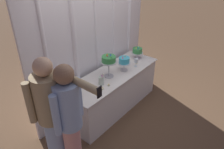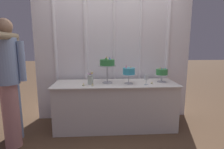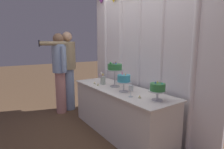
{
  "view_description": "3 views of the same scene",
  "coord_description": "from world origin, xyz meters",
  "px_view_note": "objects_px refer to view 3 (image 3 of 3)",
  "views": [
    {
      "loc": [
        -2.61,
        -1.98,
        2.7
      ],
      "look_at": [
        -0.11,
        0.05,
        0.81
      ],
      "focal_mm": 34.74,
      "sensor_mm": 36.0,
      "label": 1
    },
    {
      "loc": [
        -0.23,
        -2.69,
        1.39
      ],
      "look_at": [
        -0.05,
        0.13,
        0.9
      ],
      "focal_mm": 28.08,
      "sensor_mm": 36.0,
      "label": 2
    },
    {
      "loc": [
        2.23,
        -1.57,
        1.45
      ],
      "look_at": [
        -0.07,
        0.0,
        0.99
      ],
      "focal_mm": 28.38,
      "sensor_mm": 36.0,
      "label": 3
    }
  ],
  "objects_px": {
    "tealight_near_left": "(98,85)",
    "tealight_near_right": "(140,97)",
    "cake_display_rightmost": "(158,88)",
    "tealight_far_left": "(95,83)",
    "flower_vase": "(103,80)",
    "cake_display_center": "(124,79)",
    "cake_display_leftmost": "(115,68)",
    "guest_man_dark_suit": "(60,69)",
    "wine_glass": "(131,88)",
    "cake_table": "(119,111)",
    "guest_girl_blue_dress": "(68,67)"
  },
  "relations": [
    {
      "from": "cake_table",
      "to": "tealight_far_left",
      "type": "distance_m",
      "value": 0.66
    },
    {
      "from": "tealight_near_right",
      "to": "guest_man_dark_suit",
      "type": "relative_size",
      "value": 0.03
    },
    {
      "from": "cake_table",
      "to": "guest_girl_blue_dress",
      "type": "distance_m",
      "value": 1.66
    },
    {
      "from": "tealight_near_right",
      "to": "guest_girl_blue_dress",
      "type": "xyz_separation_m",
      "value": [
        -2.11,
        -0.18,
        0.2
      ]
    },
    {
      "from": "flower_vase",
      "to": "guest_girl_blue_dress",
      "type": "relative_size",
      "value": 0.13
    },
    {
      "from": "guest_girl_blue_dress",
      "to": "cake_display_rightmost",
      "type": "bearing_deg",
      "value": 7.38
    },
    {
      "from": "cake_display_leftmost",
      "to": "tealight_near_left",
      "type": "height_order",
      "value": "cake_display_leftmost"
    },
    {
      "from": "guest_man_dark_suit",
      "to": "cake_display_rightmost",
      "type": "bearing_deg",
      "value": 13.0
    },
    {
      "from": "cake_table",
      "to": "cake_display_rightmost",
      "type": "xyz_separation_m",
      "value": [
        0.77,
        0.02,
        0.53
      ]
    },
    {
      "from": "cake_display_leftmost",
      "to": "flower_vase",
      "type": "distance_m",
      "value": 0.36
    },
    {
      "from": "wine_glass",
      "to": "tealight_near_left",
      "type": "relative_size",
      "value": 3.83
    },
    {
      "from": "cake_display_leftmost",
      "to": "tealight_near_left",
      "type": "relative_size",
      "value": 10.45
    },
    {
      "from": "tealight_far_left",
      "to": "guest_man_dark_suit",
      "type": "xyz_separation_m",
      "value": [
        -0.94,
        -0.32,
        0.17
      ]
    },
    {
      "from": "cake_display_leftmost",
      "to": "tealight_near_right",
      "type": "relative_size",
      "value": 9.84
    },
    {
      "from": "flower_vase",
      "to": "tealight_far_left",
      "type": "xyz_separation_m",
      "value": [
        -0.1,
        -0.11,
        -0.07
      ]
    },
    {
      "from": "cake_display_leftmost",
      "to": "cake_display_center",
      "type": "relative_size",
      "value": 1.42
    },
    {
      "from": "tealight_near_left",
      "to": "guest_girl_blue_dress",
      "type": "xyz_separation_m",
      "value": [
        -1.17,
        -0.09,
        0.19
      ]
    },
    {
      "from": "wine_glass",
      "to": "tealight_near_right",
      "type": "xyz_separation_m",
      "value": [
        0.11,
        0.06,
        -0.11
      ]
    },
    {
      "from": "cake_display_center",
      "to": "tealight_near_right",
      "type": "bearing_deg",
      "value": -4.18
    },
    {
      "from": "tealight_far_left",
      "to": "tealight_near_left",
      "type": "height_order",
      "value": "tealight_far_left"
    },
    {
      "from": "cake_display_leftmost",
      "to": "guest_man_dark_suit",
      "type": "bearing_deg",
      "value": -159.2
    },
    {
      "from": "tealight_near_left",
      "to": "cake_display_center",
      "type": "bearing_deg",
      "value": 11.31
    },
    {
      "from": "guest_girl_blue_dress",
      "to": "flower_vase",
      "type": "bearing_deg",
      "value": 10.76
    },
    {
      "from": "flower_vase",
      "to": "tealight_near_right",
      "type": "relative_size",
      "value": 5.08
    },
    {
      "from": "cake_display_center",
      "to": "flower_vase",
      "type": "distance_m",
      "value": 0.62
    },
    {
      "from": "flower_vase",
      "to": "guest_man_dark_suit",
      "type": "relative_size",
      "value": 0.13
    },
    {
      "from": "cake_display_rightmost",
      "to": "guest_girl_blue_dress",
      "type": "height_order",
      "value": "guest_girl_blue_dress"
    },
    {
      "from": "guest_man_dark_suit",
      "to": "cake_display_center",
      "type": "bearing_deg",
      "value": 14.35
    },
    {
      "from": "cake_table",
      "to": "flower_vase",
      "type": "distance_m",
      "value": 0.62
    },
    {
      "from": "flower_vase",
      "to": "tealight_near_left",
      "type": "distance_m",
      "value": 0.15
    },
    {
      "from": "cake_display_rightmost",
      "to": "tealight_near_right",
      "type": "xyz_separation_m",
      "value": [
        -0.2,
        -0.12,
        -0.15
      ]
    },
    {
      "from": "cake_display_rightmost",
      "to": "flower_vase",
      "type": "height_order",
      "value": "cake_display_rightmost"
    },
    {
      "from": "cake_display_rightmost",
      "to": "tealight_near_left",
      "type": "distance_m",
      "value": 1.17
    },
    {
      "from": "cake_display_center",
      "to": "flower_vase",
      "type": "xyz_separation_m",
      "value": [
        -0.61,
        0.01,
        -0.1
      ]
    },
    {
      "from": "cake_display_center",
      "to": "flower_vase",
      "type": "bearing_deg",
      "value": 179.45
    },
    {
      "from": "tealight_near_right",
      "to": "guest_girl_blue_dress",
      "type": "bearing_deg",
      "value": -175.08
    },
    {
      "from": "guest_girl_blue_dress",
      "to": "guest_man_dark_suit",
      "type": "bearing_deg",
      "value": -67.39
    },
    {
      "from": "cake_display_leftmost",
      "to": "cake_display_rightmost",
      "type": "distance_m",
      "value": 0.92
    },
    {
      "from": "tealight_near_left",
      "to": "guest_man_dark_suit",
      "type": "bearing_deg",
      "value": -164.07
    },
    {
      "from": "flower_vase",
      "to": "tealight_near_right",
      "type": "height_order",
      "value": "flower_vase"
    },
    {
      "from": "tealight_near_left",
      "to": "tealight_near_right",
      "type": "xyz_separation_m",
      "value": [
        0.94,
        0.09,
        -0.0
      ]
    },
    {
      "from": "cake_display_rightmost",
      "to": "tealight_far_left",
      "type": "xyz_separation_m",
      "value": [
        -1.28,
        -0.19,
        -0.14
      ]
    },
    {
      "from": "cake_display_rightmost",
      "to": "guest_man_dark_suit",
      "type": "distance_m",
      "value": 2.27
    },
    {
      "from": "cake_display_rightmost",
      "to": "tealight_near_right",
      "type": "height_order",
      "value": "cake_display_rightmost"
    },
    {
      "from": "cake_display_center",
      "to": "tealight_far_left",
      "type": "height_order",
      "value": "cake_display_center"
    },
    {
      "from": "cake_display_center",
      "to": "wine_glass",
      "type": "relative_size",
      "value": 1.93
    },
    {
      "from": "cake_table",
      "to": "wine_glass",
      "type": "distance_m",
      "value": 0.7
    },
    {
      "from": "cake_display_rightmost",
      "to": "flower_vase",
      "type": "bearing_deg",
      "value": -175.91
    },
    {
      "from": "cake_display_rightmost",
      "to": "wine_glass",
      "type": "relative_size",
      "value": 1.57
    },
    {
      "from": "guest_girl_blue_dress",
      "to": "cake_table",
      "type": "bearing_deg",
      "value": 10.42
    }
  ]
}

